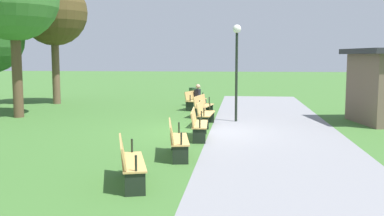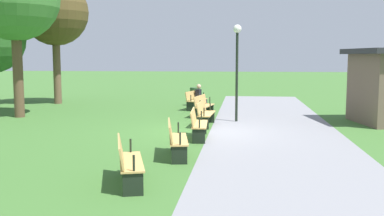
{
  "view_description": "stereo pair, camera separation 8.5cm",
  "coord_description": "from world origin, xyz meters",
  "px_view_note": "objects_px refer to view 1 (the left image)",
  "views": [
    {
      "loc": [
        14.83,
        1.2,
        2.53
      ],
      "look_at": [
        -0.0,
        -0.43,
        0.8
      ],
      "focal_mm": 41.81,
      "sensor_mm": 36.0,
      "label": 1
    },
    {
      "loc": [
        14.82,
        1.28,
        2.53
      ],
      "look_at": [
        -0.0,
        -0.43,
        0.8
      ],
      "focal_mm": 41.81,
      "sensor_mm": 36.0,
      "label": 2
    }
  ],
  "objects_px": {
    "bench_4": "(177,138)",
    "trash_bin": "(194,97)",
    "bench_0": "(195,100)",
    "person_seated": "(199,96)",
    "bench_1": "(203,105)",
    "bench_3": "(198,123)",
    "tree_3": "(54,13)",
    "bench_2": "(205,113)",
    "lamp_post": "(237,54)",
    "bench_5": "(129,161)"
  },
  "relations": [
    {
      "from": "bench_4",
      "to": "lamp_post",
      "type": "distance_m",
      "value": 6.9
    },
    {
      "from": "bench_3",
      "to": "bench_4",
      "type": "bearing_deg",
      "value": -9.81
    },
    {
      "from": "bench_5",
      "to": "person_seated",
      "type": "relative_size",
      "value": 1.5
    },
    {
      "from": "bench_3",
      "to": "tree_3",
      "type": "relative_size",
      "value": 0.27
    },
    {
      "from": "bench_5",
      "to": "tree_3",
      "type": "relative_size",
      "value": 0.27
    },
    {
      "from": "bench_2",
      "to": "bench_4",
      "type": "bearing_deg",
      "value": 0.02
    },
    {
      "from": "bench_2",
      "to": "tree_3",
      "type": "relative_size",
      "value": 0.27
    },
    {
      "from": "bench_1",
      "to": "trash_bin",
      "type": "xyz_separation_m",
      "value": [
        -4.1,
        -0.81,
        -0.01
      ]
    },
    {
      "from": "person_seated",
      "to": "trash_bin",
      "type": "distance_m",
      "value": 1.5
    },
    {
      "from": "bench_4",
      "to": "trash_bin",
      "type": "relative_size",
      "value": 1.92
    },
    {
      "from": "person_seated",
      "to": "trash_bin",
      "type": "relative_size",
      "value": 1.29
    },
    {
      "from": "bench_0",
      "to": "person_seated",
      "type": "xyz_separation_m",
      "value": [
        -0.17,
        0.2,
        0.16
      ]
    },
    {
      "from": "trash_bin",
      "to": "bench_5",
      "type": "bearing_deg",
      "value": 0.92
    },
    {
      "from": "tree_3",
      "to": "lamp_post",
      "type": "relative_size",
      "value": 1.76
    },
    {
      "from": "bench_0",
      "to": "trash_bin",
      "type": "bearing_deg",
      "value": -155.43
    },
    {
      "from": "bench_3",
      "to": "trash_bin",
      "type": "xyz_separation_m",
      "value": [
        -9.23,
        -1.1,
        -0.01
      ]
    },
    {
      "from": "tree_3",
      "to": "lamp_post",
      "type": "height_order",
      "value": "tree_3"
    },
    {
      "from": "person_seated",
      "to": "bench_1",
      "type": "bearing_deg",
      "value": 24.55
    },
    {
      "from": "bench_4",
      "to": "trash_bin",
      "type": "height_order",
      "value": "trash_bin"
    },
    {
      "from": "bench_1",
      "to": "bench_2",
      "type": "bearing_deg",
      "value": 16.37
    },
    {
      "from": "bench_4",
      "to": "bench_3",
      "type": "bearing_deg",
      "value": 163.63
    },
    {
      "from": "bench_2",
      "to": "trash_bin",
      "type": "bearing_deg",
      "value": -167.32
    },
    {
      "from": "bench_4",
      "to": "person_seated",
      "type": "relative_size",
      "value": 1.49
    },
    {
      "from": "trash_bin",
      "to": "tree_3",
      "type": "bearing_deg",
      "value": -91.27
    },
    {
      "from": "bench_5",
      "to": "person_seated",
      "type": "xyz_separation_m",
      "value": [
        -12.88,
        0.2,
        0.16
      ]
    },
    {
      "from": "lamp_post",
      "to": "trash_bin",
      "type": "bearing_deg",
      "value": -157.5
    },
    {
      "from": "bench_2",
      "to": "bench_5",
      "type": "distance_m",
      "value": 7.69
    },
    {
      "from": "person_seated",
      "to": "tree_3",
      "type": "bearing_deg",
      "value": -85.02
    },
    {
      "from": "bench_2",
      "to": "bench_5",
      "type": "xyz_separation_m",
      "value": [
        7.64,
        -0.87,
        0.0
      ]
    },
    {
      "from": "bench_1",
      "to": "lamp_post",
      "type": "height_order",
      "value": "lamp_post"
    },
    {
      "from": "bench_4",
      "to": "bench_5",
      "type": "relative_size",
      "value": 1.0
    },
    {
      "from": "bench_1",
      "to": "person_seated",
      "type": "relative_size",
      "value": 1.49
    },
    {
      "from": "lamp_post",
      "to": "trash_bin",
      "type": "height_order",
      "value": "lamp_post"
    },
    {
      "from": "bench_4",
      "to": "tree_3",
      "type": "bearing_deg",
      "value": -155.31
    },
    {
      "from": "lamp_post",
      "to": "bench_3",
      "type": "bearing_deg",
      "value": -16.36
    },
    {
      "from": "bench_1",
      "to": "lamp_post",
      "type": "xyz_separation_m",
      "value": [
        1.29,
        1.42,
        2.15
      ]
    },
    {
      "from": "bench_5",
      "to": "trash_bin",
      "type": "distance_m",
      "value": 14.3
    },
    {
      "from": "bench_0",
      "to": "bench_1",
      "type": "relative_size",
      "value": 1.0
    },
    {
      "from": "bench_5",
      "to": "trash_bin",
      "type": "xyz_separation_m",
      "value": [
        -14.3,
        -0.23,
        -0.01
      ]
    },
    {
      "from": "bench_3",
      "to": "bench_5",
      "type": "distance_m",
      "value": 5.14
    },
    {
      "from": "bench_0",
      "to": "bench_1",
      "type": "height_order",
      "value": "same"
    },
    {
      "from": "bench_0",
      "to": "tree_3",
      "type": "xyz_separation_m",
      "value": [
        -1.76,
        -7.65,
        4.32
      ]
    },
    {
      "from": "trash_bin",
      "to": "lamp_post",
      "type": "bearing_deg",
      "value": 22.5
    },
    {
      "from": "bench_1",
      "to": "tree_3",
      "type": "distance_m",
      "value": 10.22
    },
    {
      "from": "trash_bin",
      "to": "bench_2",
      "type": "bearing_deg",
      "value": 9.4
    },
    {
      "from": "bench_4",
      "to": "person_seated",
      "type": "height_order",
      "value": "person_seated"
    },
    {
      "from": "bench_1",
      "to": "bench_3",
      "type": "xyz_separation_m",
      "value": [
        5.13,
        0.29,
        0.0
      ]
    },
    {
      "from": "bench_4",
      "to": "person_seated",
      "type": "bearing_deg",
      "value": 172.27
    },
    {
      "from": "person_seated",
      "to": "lamp_post",
      "type": "height_order",
      "value": "lamp_post"
    },
    {
      "from": "bench_1",
      "to": "lamp_post",
      "type": "relative_size",
      "value": 0.48
    }
  ]
}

